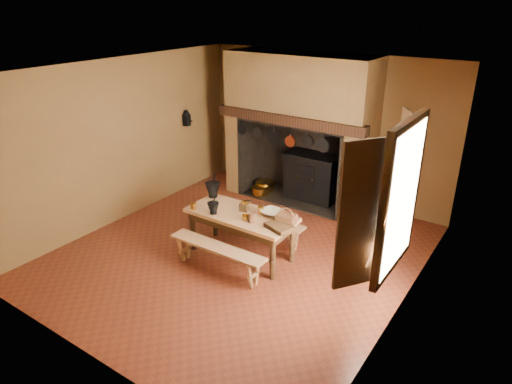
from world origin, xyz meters
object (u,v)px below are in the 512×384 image
(work_table, at_px, (241,220))
(iron_range, at_px, (312,176))
(wicker_basket, at_px, (286,219))
(coffee_grinder, at_px, (245,206))
(mixing_bowl, at_px, (272,213))
(bench_front, at_px, (217,253))

(work_table, bearing_deg, iron_range, 92.23)
(work_table, height_order, wicker_basket, wicker_basket)
(iron_range, xyz_separation_m, coffee_grinder, (0.09, -2.39, 0.31))
(work_table, xyz_separation_m, mixing_bowl, (0.41, 0.21, 0.15))
(iron_range, distance_m, mixing_bowl, 2.35)
(work_table, height_order, coffee_grinder, coffee_grinder)
(work_table, height_order, mixing_bowl, mixing_bowl)
(iron_range, relative_size, work_table, 0.96)
(coffee_grinder, distance_m, wicker_basket, 0.74)
(iron_range, xyz_separation_m, bench_front, (0.10, -3.08, -0.16))
(coffee_grinder, bearing_deg, work_table, -95.75)
(bench_front, height_order, coffee_grinder, coffee_grinder)
(iron_range, xyz_separation_m, wicker_basket, (0.83, -2.41, 0.32))
(mixing_bowl, bearing_deg, wicker_basket, -22.10)
(wicker_basket, bearing_deg, iron_range, 102.45)
(work_table, xyz_separation_m, bench_front, (-0.00, -0.59, -0.28))
(mixing_bowl, relative_size, wicker_basket, 1.09)
(iron_range, relative_size, bench_front, 1.03)
(bench_front, xyz_separation_m, wicker_basket, (0.73, 0.67, 0.48))
(work_table, xyz_separation_m, coffee_grinder, (-0.00, 0.10, 0.19))
(wicker_basket, bearing_deg, bench_front, -144.06)
(coffee_grinder, bearing_deg, wicker_basket, -10.02)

